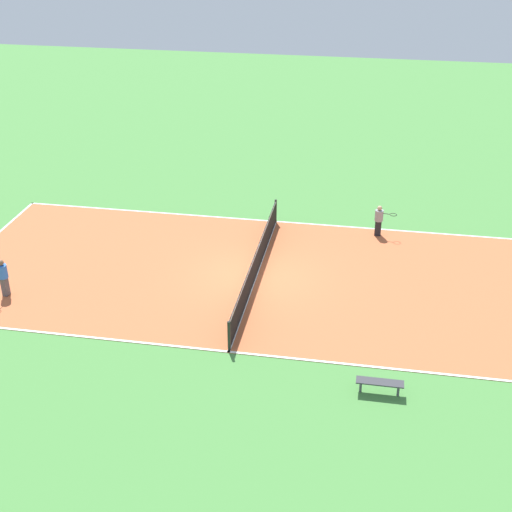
% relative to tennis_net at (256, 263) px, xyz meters
% --- Properties ---
extents(ground_plane, '(80.00, 80.00, 0.00)m').
position_rel_tennis_net_xyz_m(ground_plane, '(0.00, 0.00, -0.58)').
color(ground_plane, '#47843D').
extents(court_surface, '(10.33, 23.62, 0.02)m').
position_rel_tennis_net_xyz_m(court_surface, '(0.00, 0.00, -0.57)').
color(court_surface, '#C66038').
rests_on(court_surface, ground_plane).
extents(tennis_net, '(10.13, 0.10, 1.10)m').
position_rel_tennis_net_xyz_m(tennis_net, '(0.00, 0.00, 0.00)').
color(tennis_net, black).
rests_on(tennis_net, court_surface).
extents(bench, '(0.36, 1.41, 0.45)m').
position_rel_tennis_net_xyz_m(bench, '(-6.41, -4.88, -0.19)').
color(bench, '#333338').
rests_on(bench, ground_plane).
extents(player_near_blue, '(0.95, 0.39, 1.46)m').
position_rel_tennis_net_xyz_m(player_near_blue, '(-3.03, 8.87, 0.27)').
color(player_near_blue, '#4C4C51').
rests_on(player_near_blue, court_surface).
extents(player_baseline_gray, '(0.46, 0.97, 1.38)m').
position_rel_tennis_net_xyz_m(player_baseline_gray, '(4.49, -4.57, 0.22)').
color(player_baseline_gray, black).
rests_on(player_baseline_gray, court_surface).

